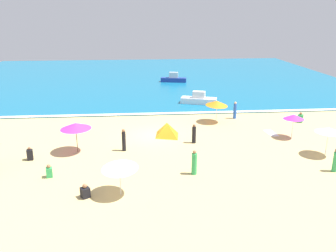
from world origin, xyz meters
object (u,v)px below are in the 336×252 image
(beach_umbrella_1, at_px, (76,126))
(beach_tent, at_px, (167,129))
(beach_umbrella_4, at_px, (120,166))
(small_boat_1, at_px, (174,79))
(beachgoer_0, at_px, (194,163))
(beachgoer_4, at_px, (30,154))
(beach_umbrella_3, at_px, (329,130))
(beachgoer_2, at_px, (85,192))
(beachgoer_3, at_px, (235,111))
(beachgoer_8, at_px, (336,160))
(beach_umbrella_0, at_px, (294,117))
(small_boat_0, at_px, (199,99))
(beachgoer_6, at_px, (300,118))
(beachgoer_7, at_px, (194,134))
(beachgoer_5, at_px, (49,172))
(beach_umbrella_5, at_px, (217,103))
(beachgoer_1, at_px, (124,140))

(beach_umbrella_1, bearing_deg, beach_tent, 23.52)
(beach_umbrella_4, relative_size, small_boat_1, 0.72)
(beachgoer_0, relative_size, beachgoer_4, 1.69)
(beach_tent, bearing_deg, beach_umbrella_3, -25.17)
(beachgoer_0, bearing_deg, beach_tent, 98.54)
(beach_umbrella_1, bearing_deg, beachgoer_2, -77.59)
(beachgoer_3, height_order, beachgoer_8, beachgoer_3)
(beachgoer_3, relative_size, beachgoer_8, 1.05)
(beach_umbrella_4, distance_m, beach_tent, 10.30)
(beach_tent, height_order, beachgoer_4, beach_tent)
(beach_umbrella_0, relative_size, small_boat_0, 0.56)
(beach_umbrella_3, relative_size, beach_umbrella_4, 0.87)
(beachgoer_6, xyz_separation_m, beachgoer_7, (-10.85, -4.64, 0.32))
(beach_umbrella_4, relative_size, small_boat_0, 0.67)
(beachgoer_3, bearing_deg, beachgoer_2, -130.90)
(beach_tent, relative_size, beachgoer_6, 2.72)
(beach_umbrella_4, height_order, small_boat_1, beach_umbrella_4)
(small_boat_0, bearing_deg, beachgoer_3, -66.35)
(beach_umbrella_3, distance_m, small_boat_0, 16.83)
(beachgoer_4, xyz_separation_m, beachgoer_6, (22.74, 6.95, -0.01))
(small_boat_1, bearing_deg, beachgoer_6, -64.29)
(beach_umbrella_1, distance_m, beachgoer_5, 4.52)
(beach_umbrella_3, bearing_deg, beach_tent, 154.83)
(beach_umbrella_1, relative_size, beachgoer_5, 3.63)
(beach_umbrella_5, relative_size, beachgoer_8, 1.81)
(beach_umbrella_5, height_order, small_boat_1, beach_umbrella_5)
(beach_umbrella_3, height_order, beachgoer_7, beach_umbrella_3)
(beach_umbrella_3, relative_size, beachgoer_5, 2.78)
(beachgoer_3, bearing_deg, beachgoer_8, -75.30)
(beachgoer_4, relative_size, small_boat_0, 0.23)
(beach_umbrella_3, distance_m, beach_umbrella_5, 10.53)
(beachgoer_5, bearing_deg, beach_umbrella_3, 5.65)
(beachgoer_1, distance_m, beachgoer_4, 6.58)
(beach_umbrella_3, xyz_separation_m, beachgoer_3, (-4.02, 9.64, -1.13))
(beach_tent, height_order, beachgoer_6, beach_tent)
(beach_tent, distance_m, beachgoer_0, 7.48)
(beach_tent, xyz_separation_m, small_boat_0, (4.45, 10.26, -0.01))
(beachgoer_5, relative_size, small_boat_0, 0.21)
(beach_umbrella_4, height_order, beach_tent, beach_umbrella_4)
(beachgoer_1, height_order, beachgoer_6, beachgoer_1)
(beach_tent, distance_m, beachgoer_3, 8.30)
(beachgoer_1, xyz_separation_m, beachgoer_2, (-1.91, -6.76, -0.48))
(beach_umbrella_4, bearing_deg, beachgoer_4, 139.93)
(beach_umbrella_4, bearing_deg, beach_umbrella_3, 17.21)
(beach_umbrella_1, bearing_deg, beach_umbrella_5, 28.51)
(beach_tent, bearing_deg, small_boat_0, 66.56)
(beachgoer_3, xyz_separation_m, beachgoer_8, (3.22, -12.26, -0.02))
(beach_umbrella_3, height_order, beachgoer_2, beach_umbrella_3)
(beach_umbrella_1, bearing_deg, small_boat_1, 69.59)
(beach_umbrella_3, height_order, small_boat_0, beach_umbrella_3)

